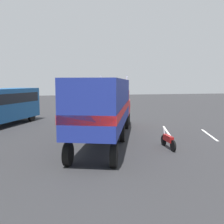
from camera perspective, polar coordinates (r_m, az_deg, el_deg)
ground_plane at (r=22.89m, az=1.09°, el=-3.36°), size 120.00×120.00×0.00m
lane_stripe_near at (r=21.60m, az=12.04°, el=-4.09°), size 4.21×1.58×0.01m
lane_stripe_mid at (r=20.88m, az=20.78°, el=-4.74°), size 4.19×1.65×0.01m
semi_truck at (r=17.13m, az=-1.31°, el=1.81°), size 14.10×7.42×4.50m
person_bystander at (r=19.53m, az=-8.88°, el=-2.50°), size 0.39×0.48×1.63m
motorcycle at (r=15.84m, az=12.38°, el=-6.21°), size 2.11×0.31×1.12m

